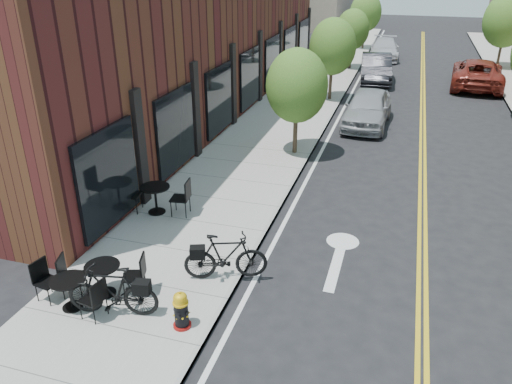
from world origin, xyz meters
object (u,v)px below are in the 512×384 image
(bicycle_left, at_px, (112,291))
(bistro_set_a, at_px, (69,289))
(bicycle_right, at_px, (226,257))
(bistro_set_b, at_px, (103,275))
(fire_hydrant, at_px, (181,310))
(bistro_set_c, at_px, (155,196))
(parked_car_b, at_px, (376,68))
(parked_car_far, at_px, (478,73))
(parked_car_c, at_px, (384,49))
(parked_car_a, at_px, (368,108))

(bicycle_left, height_order, bistro_set_a, bicycle_left)
(bicycle_left, relative_size, bicycle_right, 1.00)
(bicycle_right, distance_m, bistro_set_b, 2.65)
(fire_hydrant, bearing_deg, bicycle_right, 93.18)
(bistro_set_c, relative_size, parked_car_b, 0.41)
(fire_hydrant, distance_m, parked_car_far, 24.54)
(bistro_set_a, height_order, parked_car_b, parked_car_b)
(bistro_set_b, distance_m, parked_car_c, 30.39)
(bicycle_left, relative_size, bistro_set_a, 1.09)
(bistro_set_b, height_order, parked_car_far, parked_car_far)
(bistro_set_a, distance_m, parked_car_a, 15.39)
(bistro_set_c, distance_m, parked_car_b, 19.47)
(bicycle_right, relative_size, bistro_set_b, 1.05)
(parked_car_b, bearing_deg, bistro_set_c, -109.49)
(bistro_set_a, relative_size, bistro_set_c, 0.87)
(bicycle_left, distance_m, bistro_set_c, 4.47)
(bistro_set_b, distance_m, parked_car_far, 24.77)
(bistro_set_a, xyz_separation_m, bistro_set_c, (-0.29, 4.37, 0.07))
(bistro_set_c, distance_m, parked_car_far, 21.66)
(bicycle_left, xyz_separation_m, parked_car_b, (3.31, 23.22, 0.11))
(fire_hydrant, distance_m, parked_car_a, 14.72)
(bicycle_right, bearing_deg, parked_car_far, -38.61)
(bistro_set_a, bearing_deg, fire_hydrant, 13.63)
(bicycle_left, relative_size, parked_car_b, 0.39)
(bicycle_left, height_order, bistro_set_c, bicycle_left)
(bicycle_left, height_order, parked_car_far, parked_car_far)
(parked_car_far, bearing_deg, bistro_set_a, 71.78)
(bicycle_left, distance_m, parked_car_a, 15.05)
(bicycle_left, distance_m, parked_car_b, 23.45)
(bicycle_left, distance_m, parked_car_c, 30.85)
(bistro_set_c, height_order, parked_car_c, parked_car_c)
(bistro_set_a, distance_m, parked_car_b, 23.69)
(bicycle_left, relative_size, parked_car_c, 0.39)
(bicycle_right, distance_m, bistro_set_c, 3.86)
(bistro_set_b, bearing_deg, parked_car_c, 64.94)
(parked_car_far, bearing_deg, parked_car_a, 63.88)
(bicycle_right, relative_size, parked_car_b, 0.39)
(parked_car_b, bearing_deg, parked_car_a, -93.70)
(bicycle_right, bearing_deg, bistro_set_b, 99.43)
(fire_hydrant, bearing_deg, parked_car_a, 93.26)
(fire_hydrant, distance_m, parked_car_b, 23.24)
(fire_hydrant, relative_size, bistro_set_a, 0.48)
(fire_hydrant, height_order, parked_car_far, parked_car_far)
(bistro_set_a, xyz_separation_m, bistro_set_b, (0.40, 0.62, 0.02))
(fire_hydrant, xyz_separation_m, bicycle_right, (0.27, 1.80, 0.17))
(parked_car_c, xyz_separation_m, parked_car_far, (5.56, -7.23, 0.09))
(fire_hydrant, xyz_separation_m, bicycle_left, (-1.47, -0.05, 0.17))
(bistro_set_a, bearing_deg, parked_car_a, 83.14)
(bicycle_left, relative_size, parked_car_far, 0.33)
(bicycle_left, bearing_deg, parked_car_c, 162.41)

